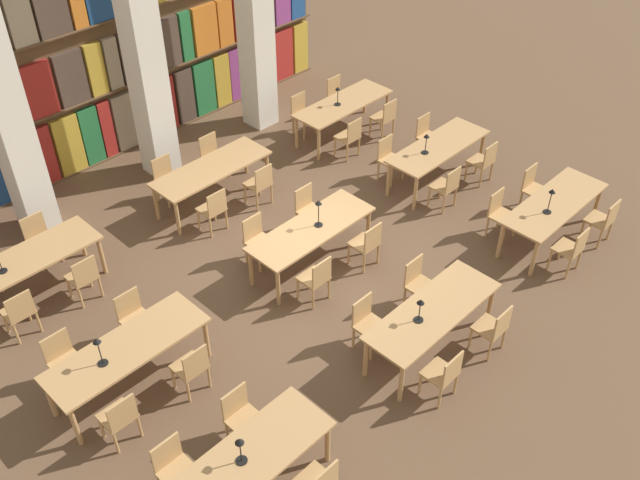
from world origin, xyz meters
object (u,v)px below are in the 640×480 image
(chair_5, at_px, (368,322))
(chair_29, at_px, (167,178))
(chair_22, at_px, (483,161))
(chair_32, at_px, (350,136))
(chair_4, at_px, (444,374))
(chair_1, at_px, (174,468))
(reading_table_1, at_px, (433,314))
(desk_lamp_3, at_px, (98,347))
(pillar_center, at_px, (139,26))
(chair_19, at_px, (308,209))
(reading_table_8, at_px, (343,106))
(chair_11, at_px, (533,188))
(chair_24, at_px, (19,312))
(chair_35, at_px, (337,95))
(chair_30, at_px, (260,183))
(desk_lamp_2, at_px, (551,197))
(chair_18, at_px, (367,243))
(chair_12, at_px, (120,417))
(chair_3, at_px, (242,416))
(desk_lamp_1, at_px, (420,307))
(chair_15, at_px, (134,317))
(reading_table_7, at_px, (212,171))
(reading_table_6, at_px, (27,262))
(chair_20, at_px, (446,186))
(desk_lamp_7, at_px, (338,93))
(chair_8, at_px, (571,249))
(chair_33, at_px, (302,113))
(chair_21, at_px, (389,158))
(chair_26, at_px, (84,277))
(desk_lamp_4, at_px, (319,209))
(chair_7, at_px, (418,283))
(chair_6, at_px, (493,328))
(chair_17, at_px, (258,239))
(chair_13, at_px, (64,359))
(chair_31, at_px, (213,155))
(chair_23, at_px, (427,135))
(chair_9, at_px, (500,213))
(reading_table_2, at_px, (554,206))
(chair_28, at_px, (213,209))
(reading_table_4, at_px, (311,231))
(chair_10, at_px, (603,220))
(chair_34, at_px, (385,117))
(chair_14, at_px, (192,367))
(chair_16, at_px, (316,278))
(desk_lamp_5, at_px, (426,140))
(reading_table_0, at_px, (244,465))
(chair_27, at_px, (40,238))
(reading_table_3, at_px, (127,351))
(desk_lamp_0, at_px, (240,447))

(chair_5, bearing_deg, chair_29, -91.97)
(chair_22, bearing_deg, chair_32, 114.79)
(chair_4, bearing_deg, chair_1, 157.38)
(reading_table_1, height_order, desk_lamp_3, desk_lamp_3)
(pillar_center, height_order, chair_19, pillar_center)
(chair_1, relative_size, reading_table_8, 0.38)
(chair_11, distance_m, chair_24, 8.96)
(chair_35, bearing_deg, chair_30, 20.73)
(desk_lamp_2, distance_m, chair_18, 3.14)
(chair_18, bearing_deg, chair_12, -179.35)
(chair_3, bearing_deg, chair_1, 0.00)
(chair_1, bearing_deg, desk_lamp_1, 169.10)
(chair_15, relative_size, reading_table_7, 0.38)
(desk_lamp_3, distance_m, reading_table_6, 2.76)
(chair_20, distance_m, desk_lamp_7, 3.25)
(chair_30, relative_size, desk_lamp_7, 2.15)
(chair_8, relative_size, chair_33, 1.00)
(chair_21, relative_size, chair_26, 1.00)
(pillar_center, height_order, desk_lamp_4, pillar_center)
(chair_5, height_order, chair_7, same)
(chair_6, xyz_separation_m, chair_26, (-3.57, 5.21, 0.00))
(chair_17, height_order, chair_33, same)
(chair_13, distance_m, chair_31, 5.42)
(chair_8, xyz_separation_m, chair_30, (-2.33, 5.06, 0.00))
(chair_1, bearing_deg, chair_23, -162.58)
(pillar_center, relative_size, chair_9, 6.82)
(chair_17, relative_size, chair_21, 1.00)
(reading_table_2, xyz_separation_m, chair_28, (-3.98, 4.37, -0.22))
(chair_5, bearing_deg, chair_32, -134.56)
(chair_17, bearing_deg, chair_6, 104.63)
(chair_17, distance_m, chair_35, 5.24)
(chair_13, height_order, chair_24, same)
(reading_table_4, distance_m, chair_32, 3.45)
(desk_lamp_4, bearing_deg, chair_26, 148.57)
(chair_10, relative_size, chair_13, 1.00)
(chair_26, relative_size, chair_34, 1.00)
(desk_lamp_3, xyz_separation_m, chair_30, (4.51, 1.96, -0.62))
(desk_lamp_2, height_order, reading_table_7, desk_lamp_2)
(chair_14, xyz_separation_m, desk_lamp_4, (3.19, 0.70, 0.64))
(chair_9, relative_size, chair_13, 1.00)
(chair_16, xyz_separation_m, desk_lamp_5, (3.69, 0.76, 0.57))
(chair_11, height_order, chair_20, same)
(pillar_center, relative_size, chair_19, 6.82)
(chair_19, distance_m, reading_table_7, 1.99)
(reading_table_0, xyz_separation_m, chair_27, (0.53, 5.85, -0.22))
(reading_table_3, distance_m, reading_table_8, 7.51)
(chair_29, bearing_deg, chair_24, 19.89)
(desk_lamp_0, distance_m, chair_13, 3.25)
(pillar_center, relative_size, chair_35, 6.82)
(chair_28, bearing_deg, desk_lamp_3, -150.10)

